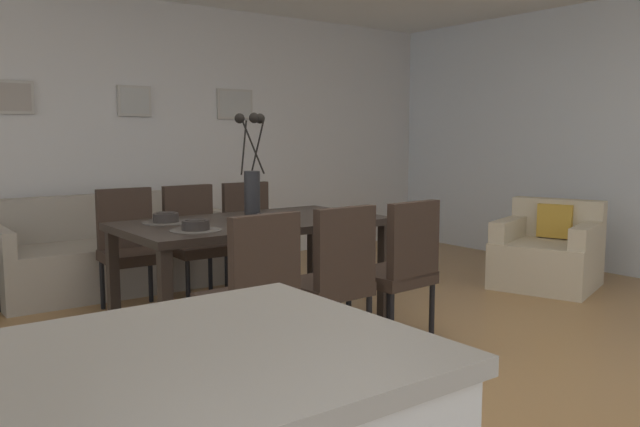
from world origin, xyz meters
name	(u,v)px	position (x,y,z in m)	size (l,w,h in m)	color
ground_plane	(350,364)	(0.00, 0.00, 0.00)	(9.00, 9.00, 0.00)	#A87A47
back_wall_panel	(136,138)	(0.00, 3.25, 1.30)	(9.00, 0.10, 2.60)	silver
side_window_wall	(623,138)	(3.65, 0.40, 1.30)	(0.10, 6.30, 2.60)	white
dining_table	(253,230)	(-0.03, 1.05, 0.67)	(1.80, 1.00, 0.74)	black
dining_chair_near_left	(254,288)	(-0.56, 0.14, 0.51)	(0.46, 0.46, 0.92)	#33261E
dining_chair_near_right	(130,243)	(-0.57, 1.95, 0.51)	(0.45, 0.45, 0.92)	#33261E
dining_chair_far_left	(333,275)	(-0.02, 0.14, 0.51)	(0.45, 0.45, 0.92)	#33261E
dining_chair_far_right	(195,237)	(-0.04, 1.94, 0.51)	(0.44, 0.44, 0.92)	#33261E
dining_chair_mid_left	(400,265)	(0.50, 0.12, 0.51)	(0.47, 0.47, 0.92)	#33261E
dining_chair_mid_right	(252,231)	(0.49, 1.92, 0.51)	(0.46, 0.46, 0.92)	#33261E
centerpiece_vase	(252,179)	(-0.02, 1.05, 1.02)	(0.21, 0.23, 0.73)	#232326
placemat_near_left	(196,230)	(-0.57, 0.82, 0.74)	(0.32, 0.32, 0.01)	#4C4742
bowl_near_left	(196,224)	(-0.57, 0.82, 0.78)	(0.17, 0.17, 0.07)	#2D2826
placemat_near_right	(166,222)	(-0.57, 1.27, 0.74)	(0.32, 0.32, 0.01)	#4C4742
bowl_near_right	(166,217)	(-0.57, 1.27, 0.78)	(0.17, 0.17, 0.07)	#2D2826
placemat_far_left	(270,223)	(-0.03, 0.82, 0.74)	(0.32, 0.32, 0.01)	#4C4742
bowl_far_left	(270,218)	(-0.03, 0.82, 0.78)	(0.17, 0.17, 0.07)	#2D2826
sofa	(118,256)	(-0.40, 2.70, 0.28)	(2.00, 0.84, 0.80)	#A89E8E
armchair	(548,254)	(2.65, 0.48, 0.29)	(1.01, 1.01, 0.75)	beige
framed_picture_left	(10,97)	(-1.10, 3.18, 1.64)	(0.38, 0.03, 0.28)	#B2ADA3
framed_picture_center	(134,101)	(-0.03, 3.18, 1.64)	(0.32, 0.03, 0.29)	#B2ADA3
framed_picture_right	(235,104)	(1.05, 3.18, 1.64)	(0.41, 0.03, 0.31)	#B2ADA3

